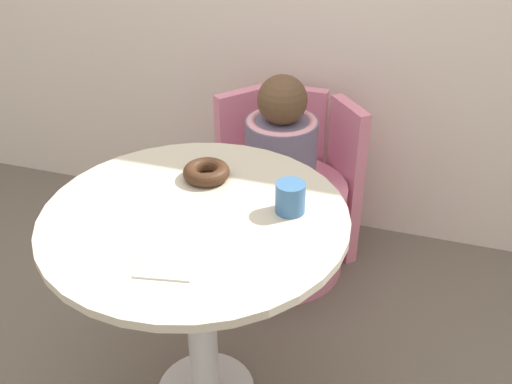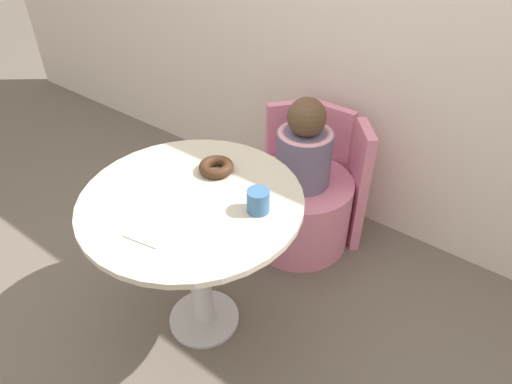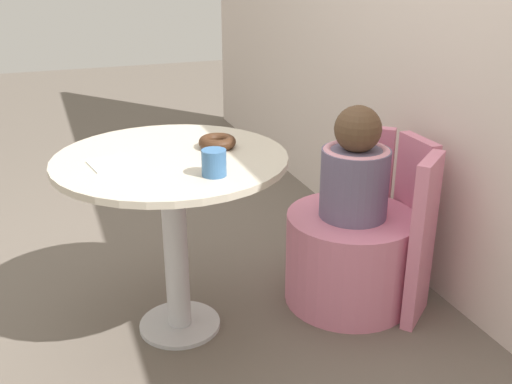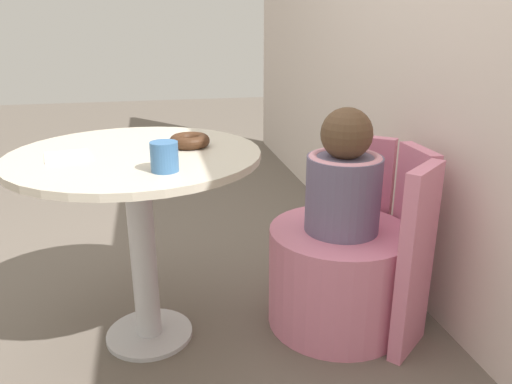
% 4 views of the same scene
% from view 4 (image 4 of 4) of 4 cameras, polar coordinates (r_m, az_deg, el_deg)
% --- Properties ---
extents(ground_plane, '(12.00, 12.00, 0.00)m').
position_cam_4_polar(ground_plane, '(2.07, -10.99, -15.25)').
color(ground_plane, '#665B51').
extents(back_wall, '(6.00, 0.06, 2.40)m').
position_cam_4_polar(back_wall, '(2.04, 22.12, 19.11)').
color(back_wall, silver).
rests_on(back_wall, ground_plane).
extents(round_table, '(0.85, 0.85, 0.73)m').
position_cam_4_polar(round_table, '(1.78, -13.31, -0.09)').
color(round_table, silver).
rests_on(round_table, ground_plane).
extents(tub_chair, '(0.54, 0.54, 0.40)m').
position_cam_4_polar(tub_chair, '(2.01, 9.36, -9.45)').
color(tub_chair, pink).
rests_on(tub_chair, ground_plane).
extents(booth_backrest, '(0.64, 0.24, 0.70)m').
position_cam_4_polar(booth_backrest, '(2.04, 15.56, -4.86)').
color(booth_backrest, pink).
rests_on(booth_backrest, ground_plane).
extents(child_figure, '(0.28, 0.28, 0.46)m').
position_cam_4_polar(child_figure, '(1.86, 10.02, 1.50)').
color(child_figure, slate).
rests_on(child_figure, tub_chair).
extents(donut, '(0.14, 0.14, 0.04)m').
position_cam_4_polar(donut, '(1.77, -7.59, 5.83)').
color(donut, '#3D2314').
rests_on(donut, round_table).
extents(cup, '(0.08, 0.08, 0.09)m').
position_cam_4_polar(cup, '(1.49, -10.43, 4.00)').
color(cup, '#386699').
rests_on(cup, round_table).
extents(paper_napkin, '(0.16, 0.16, 0.01)m').
position_cam_4_polar(paper_napkin, '(1.74, -20.76, 3.84)').
color(paper_napkin, white).
rests_on(paper_napkin, round_table).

